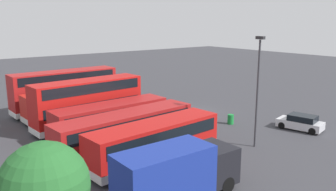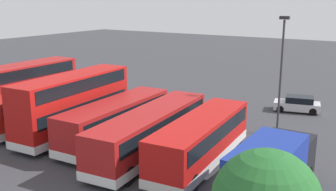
% 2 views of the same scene
% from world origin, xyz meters
% --- Properties ---
extents(ground_plane, '(140.00, 140.00, 0.00)m').
position_xyz_m(ground_plane, '(0.00, 0.00, 0.00)').
color(ground_plane, '#38383D').
extents(bus_single_deck_near_end, '(3.36, 10.64, 2.95)m').
position_xyz_m(bus_single_deck_near_end, '(-8.92, 12.01, 1.62)').
color(bus_single_deck_near_end, '#B71411').
rests_on(bus_single_deck_near_end, ground).
extents(bus_single_deck_second, '(3.50, 12.11, 2.95)m').
position_xyz_m(bus_single_deck_second, '(-5.39, 12.28, 1.62)').
color(bus_single_deck_second, '#A51919').
rests_on(bus_single_deck_second, ground).
extents(bus_single_deck_third, '(3.01, 10.52, 2.95)m').
position_xyz_m(bus_single_deck_third, '(-1.91, 11.67, 1.62)').
color(bus_single_deck_third, '#A51919').
rests_on(bus_single_deck_third, ground).
extents(bus_double_decker_fourth, '(3.22, 10.65, 4.55)m').
position_xyz_m(bus_double_decker_fourth, '(1.76, 12.06, 2.45)').
color(bus_double_decker_fourth, '#B71411').
rests_on(bus_double_decker_fourth, ground).
extents(bus_single_deck_fifth, '(2.98, 10.50, 2.95)m').
position_xyz_m(bus_single_deck_fifth, '(5.58, 11.72, 1.62)').
color(bus_single_deck_fifth, red).
rests_on(bus_single_deck_fifth, ground).
extents(bus_double_decker_sixth, '(2.89, 11.59, 4.55)m').
position_xyz_m(bus_double_decker_sixth, '(8.88, 11.43, 2.45)').
color(bus_double_decker_sixth, '#A51919').
rests_on(bus_double_decker_sixth, ground).
extents(box_truck_blue, '(2.61, 7.53, 3.20)m').
position_xyz_m(box_truck_blue, '(-14.04, 14.22, 1.71)').
color(box_truck_blue, navy).
rests_on(box_truck_blue, ground).
extents(car_hatchback_silver, '(4.29, 2.64, 1.43)m').
position_xyz_m(car_hatchback_silver, '(-10.94, -3.13, 0.70)').
color(car_hatchback_silver, silver).
rests_on(car_hatchback_silver, ground).
extents(lamp_post_tall, '(0.70, 0.30, 8.80)m').
position_xyz_m(lamp_post_tall, '(-11.19, 3.78, 5.09)').
color(lamp_post_tall, '#38383D').
rests_on(lamp_post_tall, ground).
extents(waste_bin_yellow, '(0.60, 0.60, 0.95)m').
position_xyz_m(waste_bin_yellow, '(-5.70, 0.62, 0.47)').
color(waste_bin_yellow, '#197F33').
rests_on(waste_bin_yellow, ground).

